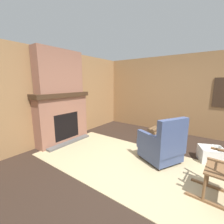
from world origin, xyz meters
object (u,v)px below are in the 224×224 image
object	(u,v)px
armchair	(162,146)
storage_case	(73,90)
laundry_basket	(211,154)
oil_lamp_vase	(53,90)
firewood_stack	(154,131)

from	to	relation	value
armchair	storage_case	distance (m)	2.76
laundry_basket	storage_case	bearing A→B (deg)	-168.70
oil_lamp_vase	firewood_stack	bearing A→B (deg)	51.02
laundry_basket	oil_lamp_vase	world-z (taller)	oil_lamp_vase
oil_lamp_vase	storage_case	world-z (taller)	oil_lamp_vase
oil_lamp_vase	laundry_basket	bearing A→B (deg)	21.15
laundry_basket	firewood_stack	bearing A→B (deg)	149.11
oil_lamp_vase	storage_case	distance (m)	0.63
armchair	laundry_basket	world-z (taller)	armchair
firewood_stack	armchair	bearing A→B (deg)	-64.43
armchair	oil_lamp_vase	distance (m)	2.85
laundry_basket	storage_case	xyz separation A→B (m)	(-3.37, -0.67, 1.24)
oil_lamp_vase	armchair	bearing A→B (deg)	15.07
armchair	storage_case	size ratio (longest dim) A/B	3.56
armchair	firewood_stack	world-z (taller)	armchair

